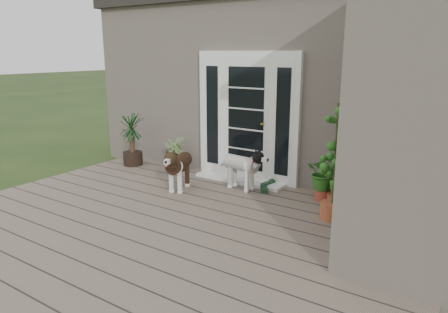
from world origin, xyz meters
The scene contains 15 objects.
deck centered at (0.00, 0.40, 0.06)m, with size 6.20×4.60×0.12m, color #6B5B4C.
house_main centered at (0.00, 4.65, 1.55)m, with size 7.40×4.00×3.10m, color #665E54.
roof_main centered at (0.00, 4.65, 3.20)m, with size 7.60×4.20×0.20m, color #2D2826.
door_unit centered at (-0.20, 2.60, 1.19)m, with size 1.90×0.14×2.15m, color white.
door_step centered at (-0.20, 2.40, 0.14)m, with size 1.60×0.40×0.05m, color white.
brindle_dog centered at (-0.76, 1.47, 0.44)m, with size 0.33×0.77×0.64m, color #361F13, non-canonical shape.
white_dog centered at (0.03, 2.04, 0.43)m, with size 0.32×0.74×0.62m, color white, non-canonical shape.
spider_plant centered at (-1.56, 2.35, 0.47)m, with size 0.66×0.66×0.70m, color #789159, non-canonical shape.
yucca centered at (-2.48, 2.14, 0.63)m, with size 0.70×0.70×1.01m, color black, non-canonical shape.
herb_a centered at (1.30, 2.28, 0.43)m, with size 0.49×0.49×0.62m, color #154C17.
herb_b centered at (1.88, 2.33, 0.42)m, with size 0.41×0.41×0.61m, color #175219.
herb_c centered at (1.57, 2.17, 0.38)m, with size 0.33×0.33×0.51m, color #154C15.
sapling centered at (1.65, 1.66, 0.91)m, with size 0.47×0.47×1.58m, color #225919, non-canonical shape.
clog_left centered at (0.39, 2.15, 0.16)m, with size 0.13×0.29×0.09m, color #14341D, non-canonical shape.
clog_right centered at (0.33, 2.40, 0.17)m, with size 0.14×0.31×0.09m, color #16381E, non-canonical shape.
Camera 1 is at (3.27, -3.34, 2.25)m, focal length 33.09 mm.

